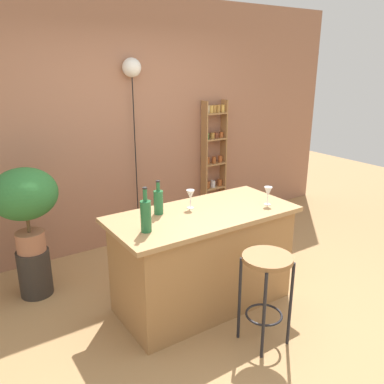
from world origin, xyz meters
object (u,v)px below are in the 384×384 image
Objects in this scene: spice_shelf at (214,166)px; wine_glass_center at (190,195)px; pendant_globe_light at (132,70)px; bottle_sauce_amber at (146,215)px; bottle_spirits_clear at (158,201)px; wine_glass_left at (268,192)px; bar_stool at (266,278)px; plant_stool at (35,272)px; potted_plant at (25,198)px.

wine_glass_center is at bearing -132.81° from spice_shelf.
spice_shelf is 0.77× the size of pendant_globe_light.
spice_shelf is at bearing 41.47° from bottle_sauce_amber.
wine_glass_left is at bearing -20.04° from bottle_spirits_clear.
bottle_spirits_clear is at bearing 46.80° from bottle_sauce_amber.
pendant_globe_light reaches higher than wine_glass_left.
wine_glass_center is (0.30, -0.03, 0.01)m from bottle_spirits_clear.
wine_glass_left is at bearing -3.00° from bottle_sauce_amber.
bottle_spirits_clear is (-1.56, -1.34, 0.20)m from spice_shelf.
bar_stool is 1.65× the size of plant_stool.
potted_plant is at bearing 144.69° from wine_glass_center.
spice_shelf reaches higher than wine_glass_center.
wine_glass_left is (0.92, -0.34, 0.01)m from bottle_spirits_clear.
wine_glass_left is at bearing -32.31° from potted_plant.
pendant_globe_light reaches higher than wine_glass_center.
plant_stool is 0.57× the size of potted_plant.
bottle_spirits_clear reaches higher than plant_stool.
spice_shelf is 2.57m from plant_stool.
plant_stool is 1.65m from wine_glass_center.
bar_stool is at bearing -63.95° from bottle_spirits_clear.
pendant_globe_light reaches higher than bottle_spirits_clear.
spice_shelf is 1.80m from wine_glass_left.
spice_shelf reaches higher than bottle_spirits_clear.
pendant_globe_light is at bearing 178.64° from spice_shelf.
wine_glass_left and wine_glass_center have the same top height.
potted_plant reaches higher than bar_stool.
bottle_spirits_clear is (0.89, -0.81, 0.03)m from potted_plant.
bar_stool is 4.49× the size of wine_glass_left.
plant_stool is at bearing 137.75° from bottle_spirits_clear.
wine_glass_left is (-0.64, -1.67, 0.20)m from spice_shelf.
spice_shelf is 3.68× the size of plant_stool.
wine_glass_left is at bearing -74.67° from pendant_globe_light.
plant_stool is at bearing 120.34° from bottle_sauce_amber.
potted_plant is 1.45m from wine_glass_center.
potted_plant is 1.25m from bottle_sauce_amber.
potted_plant is 2.14m from wine_glass_left.
wine_glass_center is at bearing 98.69° from bar_stool.
wine_glass_left is (1.81, -1.14, 0.78)m from plant_stool.
pendant_globe_light reaches higher than bar_stool.
bar_stool is 1.01m from bottle_sauce_amber.
bottle_spirits_clear is (-0.42, 0.87, 0.43)m from bar_stool.
bar_stool is 2.55× the size of bottle_spirits_clear.
bar_stool is 2.16m from plant_stool.
wine_glass_left reaches higher than bar_stool.
pendant_globe_light is (0.16, 1.39, 1.01)m from wine_glass_center.
bottle_sauce_amber reaches higher than wine_glass_center.
plant_stool is 1.54× the size of bottle_spirits_clear.
bar_stool is 0.34× the size of pendant_globe_light.
potted_plant is at bearing 128.09° from bar_stool.
bar_stool is at bearing -81.31° from wine_glass_center.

